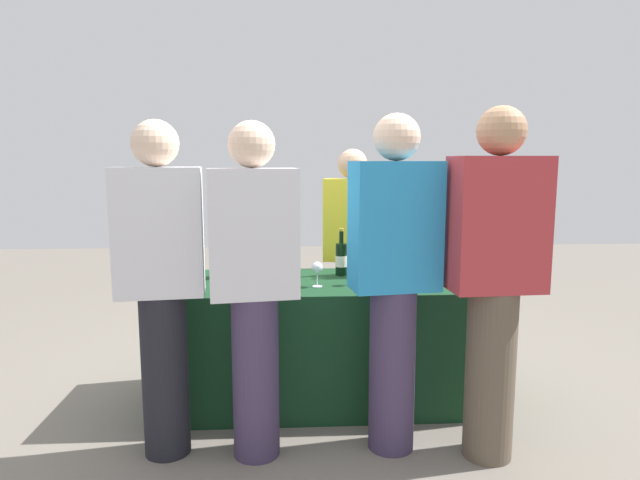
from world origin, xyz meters
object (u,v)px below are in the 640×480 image
ice_bucket (426,265)px  wine_bottle_3 (341,259)px  guest_2 (394,274)px  wine_bottle_4 (359,258)px  guest_1 (254,281)px  wine_bottle_0 (215,259)px  wine_glass_1 (317,269)px  wine_bottle_2 (274,257)px  guest_0 (161,279)px  server_pouring (352,250)px  wine_glass_2 (354,268)px  wine_bottle_6 (430,259)px  guest_3 (495,275)px  wine_bottle_1 (243,259)px  wine_glass_0 (273,268)px  wine_bottle_5 (402,257)px

ice_bucket → wine_bottle_3: bearing=158.9°
wine_bottle_3 → guest_2: bearing=-76.3°
wine_bottle_4 → guest_1: size_ratio=0.20×
wine_bottle_0 → wine_glass_1: 0.67m
wine_bottle_2 → wine_bottle_3: (0.43, -0.00, -0.01)m
guest_0 → guest_1: 0.45m
wine_bottle_0 → guest_2: size_ratio=0.20×
wine_bottle_4 → server_pouring: server_pouring is taller
wine_bottle_0 → server_pouring: 1.02m
wine_glass_2 → server_pouring: (0.07, 0.71, -0.02)m
wine_bottle_6 → wine_glass_1: (-0.72, -0.23, -0.01)m
wine_bottle_6 → guest_0: 1.64m
guest_0 → guest_3: (1.60, -0.12, 0.03)m
wine_bottle_0 → guest_2: guest_2 is taller
wine_bottle_6 → guest_0: guest_0 is taller
guest_2 → guest_3: size_ratio=0.98×
wine_bottle_2 → guest_0: size_ratio=0.20×
wine_glass_2 → ice_bucket: bearing=11.5°
wine_bottle_1 → guest_2: guest_2 is taller
wine_glass_0 → ice_bucket: 0.92m
wine_glass_2 → ice_bucket: size_ratio=0.67×
wine_glass_0 → ice_bucket: ice_bucket is taller
wine_bottle_5 → guest_3: 0.89m
wine_bottle_6 → wine_glass_2: wine_bottle_6 is taller
wine_bottle_6 → guest_0: size_ratio=0.19×
wine_bottle_3 → wine_glass_0: bearing=-147.1°
wine_bottle_1 → wine_bottle_3: bearing=-2.8°
wine_bottle_4 → wine_glass_2: bearing=-104.6°
guest_2 → wine_bottle_6: bearing=54.3°
wine_bottle_3 → guest_2: size_ratio=0.18×
wine_bottle_1 → guest_3: 1.56m
wine_bottle_5 → wine_glass_2: 0.43m
wine_glass_2 → ice_bucket: ice_bucket is taller
wine_bottle_0 → wine_bottle_6: 1.33m
wine_bottle_5 → wine_glass_2: bearing=-142.9°
wine_bottle_1 → guest_2: 1.14m
wine_bottle_0 → guest_2: bearing=-36.5°
wine_bottle_2 → guest_2: 0.99m
wine_bottle_0 → wine_glass_0: (0.36, -0.22, -0.01)m
wine_bottle_2 → server_pouring: bearing=37.8°
wine_bottle_4 → server_pouring: (0.01, 0.48, -0.03)m
server_pouring → wine_bottle_3: bearing=82.8°
wine_bottle_4 → ice_bucket: (0.39, -0.13, -0.02)m
wine_bottle_1 → wine_glass_2: 0.74m
wine_bottle_5 → guest_2: (-0.20, -0.74, 0.05)m
wine_bottle_0 → wine_bottle_5: wine_bottle_0 is taller
wine_bottle_0 → wine_glass_0: 0.42m
wine_bottle_1 → wine_bottle_6: size_ratio=0.95×
wine_glass_0 → guest_2: size_ratio=0.09×
wine_bottle_6 → guest_3: guest_3 is taller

